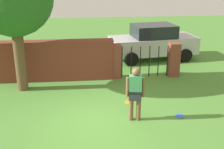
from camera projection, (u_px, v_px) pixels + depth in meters
ground_plane at (98, 122)px, 8.49m from camera, size 40.00×40.00×0.00m
brick_wall at (55, 61)px, 11.55m from camera, size 4.67×0.50×1.62m
person at (135, 92)px, 8.34m from camera, size 0.53×0.27×1.62m
fence_gate at (145, 60)px, 11.95m from camera, size 2.88×0.44×1.40m
car at (153, 42)px, 14.31m from camera, size 4.39×2.35×1.72m
frisbee_orange at (129, 102)px, 9.79m from camera, size 0.27×0.27×0.02m
frisbee_blue at (180, 116)px, 8.84m from camera, size 0.27×0.27×0.02m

